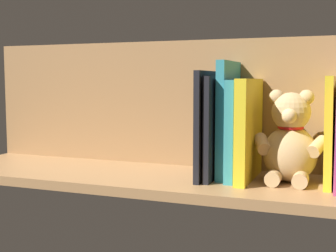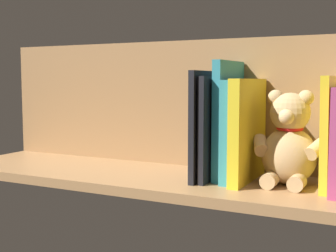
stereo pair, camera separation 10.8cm
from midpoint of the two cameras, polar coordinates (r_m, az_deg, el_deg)
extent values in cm
cube|color=#A87A4C|center=(110.17, -2.83, -6.61)|extent=(115.95, 31.34, 2.20)
cube|color=#9C7044|center=(120.21, -0.27, 2.77)|extent=(115.95, 1.50, 32.52)
cube|color=yellow|center=(102.84, 16.54, -0.55)|extent=(1.93, 17.31, 23.19)
ellipsoid|color=tan|center=(103.65, 11.97, -3.42)|extent=(11.79, 10.57, 12.31)
sphere|color=tan|center=(102.62, 12.07, 1.73)|extent=(8.46, 8.46, 8.46)
sphere|color=tan|center=(102.04, 13.87, 3.46)|extent=(3.27, 3.27, 3.27)
sphere|color=tan|center=(102.98, 10.36, 3.55)|extent=(3.27, 3.27, 3.27)
sphere|color=#DBB77F|center=(99.11, 11.75, 1.24)|extent=(3.27, 3.27, 3.27)
cylinder|color=tan|center=(101.12, 15.14, -2.48)|extent=(4.74, 6.67, 4.55)
cylinder|color=tan|center=(102.86, 8.64, -2.22)|extent=(4.82, 6.68, 4.55)
cylinder|color=tan|center=(98.99, 13.05, -6.53)|extent=(3.31, 4.65, 3.27)
cylinder|color=tan|center=(99.84, 9.87, -6.36)|extent=(3.31, 4.65, 3.27)
torus|color=red|center=(102.89, 12.03, -0.14)|extent=(5.67, 5.67, 0.96)
cube|color=yellow|center=(104.15, 7.08, -0.43)|extent=(2.46, 20.27, 22.65)
cube|color=teal|center=(105.79, 5.75, -0.39)|extent=(2.04, 18.35, 22.38)
cube|color=teal|center=(107.17, 4.62, 0.85)|extent=(1.86, 16.44, 26.69)
cube|color=black|center=(106.44, 3.27, -0.12)|extent=(1.37, 19.64, 23.21)
cube|color=black|center=(106.59, 2.26, 0.22)|extent=(1.30, 20.43, 24.40)
camera|label=1|loc=(0.05, -92.86, -0.28)|focal=49.37mm
camera|label=2|loc=(0.05, 87.14, 0.28)|focal=49.37mm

